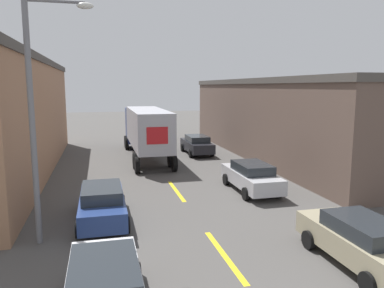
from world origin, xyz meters
name	(u,v)px	position (x,y,z in m)	size (l,w,h in m)	color
road_centerline	(224,255)	(0.00, 7.28, 0.00)	(0.20, 19.78, 0.01)	yellow
warehouse_right	(305,117)	(12.17, 23.22, 3.05)	(10.69, 26.03, 6.09)	brown
semi_truck	(145,128)	(-0.39, 25.18, 2.33)	(2.73, 12.50, 3.83)	navy
parked_car_right_mid	(251,176)	(3.85, 14.22, 0.80)	(1.97, 4.74, 1.53)	#B2B2B7
parked_car_right_far	(197,144)	(3.85, 25.60, 0.80)	(1.97, 4.74, 1.53)	black
parked_car_left_far	(102,203)	(-3.85, 11.39, 0.80)	(1.97, 4.74, 1.53)	navy
parked_car_right_near	(362,241)	(3.85, 5.57, 0.80)	(1.97, 4.74, 1.53)	tan
street_lamp	(39,106)	(-5.81, 9.83, 4.83)	(2.27, 0.32, 8.42)	slate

